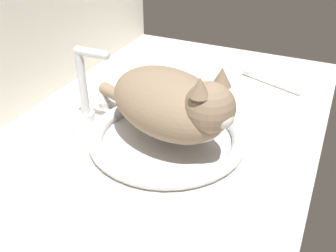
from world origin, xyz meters
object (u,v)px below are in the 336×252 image
Objects in this scene: sink_basin at (168,136)px; cat at (174,104)px; faucet at (87,94)px; toothbrush at (269,82)px.

sink_basin is 9.14cm from cat.
sink_basin is 1.82× the size of faucet.
sink_basin is 1.93× the size of toothbrush.
faucet is at bearing 137.34° from toothbrush.
toothbrush is (39.05, -12.63, -9.74)cm from cat.
sink_basin reaches higher than toothbrush.
sink_basin is 40.97cm from toothbrush.
faucet is 22.90cm from cat.
cat is 42.18cm from toothbrush.
faucet is 52.56cm from toothbrush.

